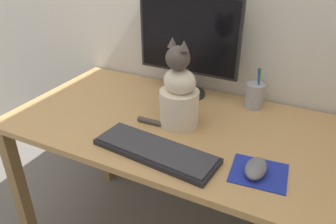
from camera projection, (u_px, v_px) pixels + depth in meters
The scene contains 7 objects.
desk at pixel (177, 144), 1.34m from camera, with size 1.33×0.70×0.74m.
monitor at pixel (188, 42), 1.39m from camera, with size 0.46×0.17×0.45m.
keyboard at pixel (155, 150), 1.10m from camera, with size 0.44×0.19×0.02m.
mousepad_right at pixel (259, 173), 1.01m from camera, with size 0.18×0.17×0.00m.
computer_mouse_right at pixel (256, 168), 1.00m from camera, with size 0.06×0.11×0.04m.
cat at pixel (179, 95), 1.22m from camera, with size 0.25×0.19×0.34m.
pen_cup at pixel (254, 95), 1.38m from camera, with size 0.08×0.08×0.18m.
Camera 1 is at (0.47, -1.01, 1.39)m, focal length 35.00 mm.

